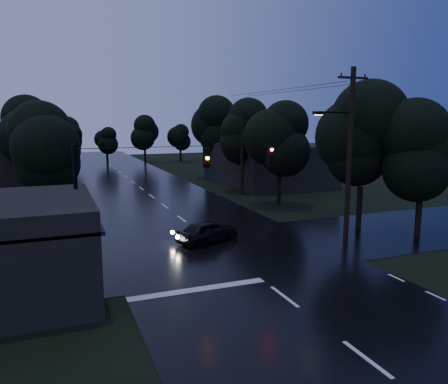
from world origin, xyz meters
TOP-DOWN VIEW (x-y plane):
  - ground at (0.00, 0.00)m, footprint 160.00×160.00m
  - main_road at (0.00, 30.00)m, footprint 12.00×120.00m
  - cross_street at (0.00, 12.00)m, footprint 60.00×9.00m
  - building_far_right at (14.00, 34.00)m, footprint 10.00×14.00m
  - utility_pole_main at (7.41, 11.00)m, footprint 3.50×0.30m
  - utility_pole_far at (8.30, 28.00)m, footprint 2.00×0.30m
  - anchor_pole_left at (-7.50, 11.00)m, footprint 0.18×0.18m
  - span_signals at (0.56, 10.99)m, footprint 15.00×0.37m
  - tree_corner_near at (10.00, 13.00)m, footprint 4.48×4.48m
  - tree_corner_far at (12.00, 10.00)m, footprint 3.92×3.92m
  - tree_left_a at (-9.00, 22.00)m, footprint 3.92×3.92m
  - tree_left_b at (-9.60, 30.00)m, footprint 4.20×4.20m
  - tree_left_c at (-10.20, 40.00)m, footprint 4.48×4.48m
  - tree_right_a at (9.00, 22.00)m, footprint 4.20×4.20m
  - tree_right_b at (9.60, 30.00)m, footprint 4.48×4.48m
  - tree_right_c at (10.20, 40.00)m, footprint 4.76×4.76m
  - car at (-0.22, 13.71)m, footprint 4.21×2.86m

SIDE VIEW (x-z plane):
  - ground at x=0.00m, z-range 0.00..0.00m
  - main_road at x=0.00m, z-range -0.01..0.01m
  - cross_street at x=0.00m, z-range -0.01..0.01m
  - car at x=-0.22m, z-range 0.00..1.33m
  - building_far_right at x=14.00m, z-range 0.00..4.40m
  - anchor_pole_left at x=-7.50m, z-range 0.00..6.00m
  - utility_pole_far at x=8.30m, z-range 0.13..7.63m
  - tree_corner_far at x=12.00m, z-range 1.11..9.37m
  - tree_left_a at x=-9.00m, z-range 1.11..9.37m
  - span_signals at x=0.56m, z-range 4.69..5.80m
  - utility_pole_main at x=7.41m, z-range 0.26..10.26m
  - tree_left_b at x=-9.60m, z-range 1.19..10.04m
  - tree_right_a at x=9.00m, z-range 1.19..10.04m
  - tree_corner_near at x=10.00m, z-range 1.27..10.71m
  - tree_left_c at x=-10.20m, z-range 1.27..10.71m
  - tree_right_b at x=9.60m, z-range 1.27..10.71m
  - tree_right_c at x=10.20m, z-range 1.35..11.38m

